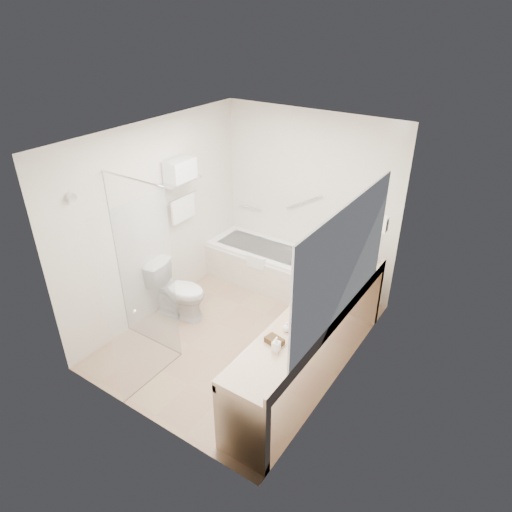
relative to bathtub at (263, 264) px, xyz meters
The scene contains 25 objects.
floor 1.36m from the bathtub, 68.05° to the right, with size 3.20×3.20×0.00m, color tan.
ceiling 2.59m from the bathtub, 68.05° to the right, with size 2.60×3.20×0.10m, color white.
wall_back 1.15m from the bathtub, 35.84° to the left, with size 2.60×0.10×2.50m, color beige.
wall_front 3.04m from the bathtub, 80.02° to the right, with size 2.60×0.10×2.50m, color beige.
wall_left 1.77m from the bathtub, 122.86° to the right, with size 0.10×3.20×2.50m, color beige.
wall_right 2.39m from the bathtub, 34.55° to the right, with size 0.10×3.20×2.50m, color beige.
bathtub is the anchor object (origin of this frame).
grab_bar_short 0.87m from the bathtub, 144.55° to the left, with size 0.03×0.03×0.40m, color silver.
grab_bar_long 1.12m from the bathtub, 35.51° to the left, with size 0.03×0.03×0.60m, color silver.
shower_enclosure 2.31m from the bathtub, 93.47° to the right, with size 0.96×0.91×2.11m.
towel_shelf 1.85m from the bathtub, 127.02° to the right, with size 0.24×0.55×0.81m.
vanity_counter 2.09m from the bathtub, 42.35° to the right, with size 0.55×2.70×0.95m.
sink 1.92m from the bathtub, 32.47° to the right, with size 0.40×0.52×0.14m, color white.
faucet 2.07m from the bathtub, 30.20° to the right, with size 0.03×0.03×0.14m, color silver.
mirror 2.60m from the bathtub, 37.82° to the right, with size 0.02×2.00×1.20m, color #A7ABB3.
hairdryer_unit 2.12m from the bathtub, ahead, with size 0.08×0.10×0.18m, color white.
toilet 1.42m from the bathtub, 108.59° to the right, with size 0.42×0.76×0.74m, color white.
amenity_basket 2.55m from the bathtub, 54.68° to the right, with size 0.17×0.11×0.06m, color #473019.
soap_bottle_a 2.65m from the bathtub, 54.50° to the right, with size 0.07×0.15×0.07m, color white.
soap_bottle_b 2.38m from the bathtub, 51.36° to the right, with size 0.08×0.11×0.08m, color white.
water_bottle_left 1.70m from the bathtub, 20.65° to the right, with size 0.07×0.07×0.22m.
water_bottle_mid 1.68m from the bathtub, ahead, with size 0.06×0.06×0.18m.
water_bottle_right 1.86m from the bathtub, 24.69° to the right, with size 0.07×0.07×0.22m.
drinking_glass_near 1.66m from the bathtub, 14.46° to the right, with size 0.07×0.07×0.09m, color silver.
drinking_glass_far 1.95m from the bathtub, 40.13° to the right, with size 0.07×0.07×0.08m, color silver.
Camera 1 is at (2.65, -3.66, 3.67)m, focal length 32.00 mm.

